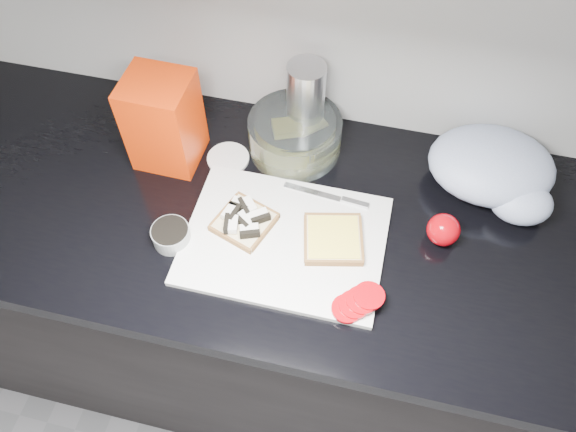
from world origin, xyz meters
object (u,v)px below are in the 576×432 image
object	(u,v)px
cutting_board	(285,240)
steel_canister	(306,103)
glass_bowl	(295,135)
bread_bag	(164,121)

from	to	relation	value
cutting_board	steel_canister	xyz separation A→B (m)	(-0.02, 0.30, 0.09)
cutting_board	steel_canister	size ratio (longest dim) A/B	2.01
cutting_board	glass_bowl	distance (m)	0.26
glass_bowl	bread_bag	bearing A→B (deg)	-162.69
glass_bowl	steel_canister	distance (m)	0.07
bread_bag	cutting_board	bearing A→B (deg)	-27.72
glass_bowl	steel_canister	world-z (taller)	steel_canister
steel_canister	cutting_board	bearing A→B (deg)	-85.38
cutting_board	bread_bag	bearing A→B (deg)	150.89
glass_bowl	bread_bag	size ratio (longest dim) A/B	0.97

